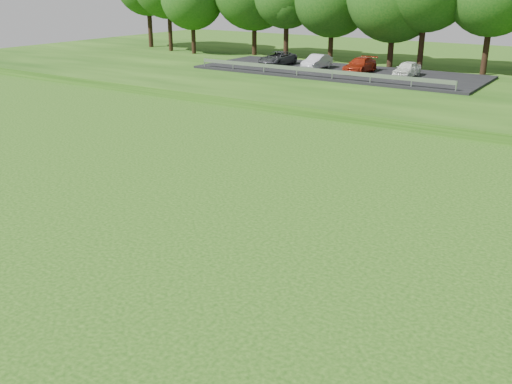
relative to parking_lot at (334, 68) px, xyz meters
The scene contains 1 object.
parking_lot is the anchor object (origin of this frame).
Camera 1 is at (-2.78, -11.45, 7.83)m, focal length 40.00 mm.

